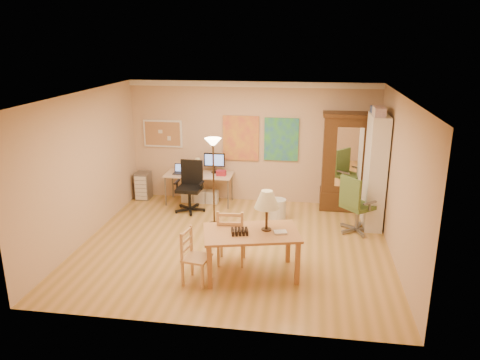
# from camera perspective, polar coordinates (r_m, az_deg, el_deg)

# --- Properties ---
(floor) EXTENTS (5.50, 5.50, 0.00)m
(floor) POSITION_cam_1_polar(r_m,az_deg,el_deg) (8.54, -0.69, -7.97)
(floor) COLOR #A8823B
(floor) RESTS_ON ground
(crown_molding) EXTENTS (5.50, 0.08, 0.12)m
(crown_molding) POSITION_cam_1_polar(r_m,az_deg,el_deg) (10.22, 1.52, 11.60)
(crown_molding) COLOR white
(crown_molding) RESTS_ON floor
(corkboard) EXTENTS (0.90, 0.04, 0.62)m
(corkboard) POSITION_cam_1_polar(r_m,az_deg,el_deg) (10.84, -9.39, 5.60)
(corkboard) COLOR tan
(corkboard) RESTS_ON floor
(art_panel_left) EXTENTS (0.80, 0.04, 1.00)m
(art_panel_left) POSITION_cam_1_polar(r_m,az_deg,el_deg) (10.44, 0.11, 5.12)
(art_panel_left) COLOR yellow
(art_panel_left) RESTS_ON floor
(art_panel_right) EXTENTS (0.75, 0.04, 0.95)m
(art_panel_right) POSITION_cam_1_polar(r_m,az_deg,el_deg) (10.35, 5.06, 4.94)
(art_panel_right) COLOR teal
(art_panel_right) RESTS_ON floor
(dining_table) EXTENTS (1.63, 1.20, 1.37)m
(dining_table) POSITION_cam_1_polar(r_m,az_deg,el_deg) (7.24, 2.07, -5.23)
(dining_table) COLOR #9C5433
(dining_table) RESTS_ON floor
(ladder_chair_back) EXTENTS (0.47, 0.45, 0.97)m
(ladder_chair_back) POSITION_cam_1_polar(r_m,az_deg,el_deg) (7.73, -1.07, -7.08)
(ladder_chair_back) COLOR tan
(ladder_chair_back) RESTS_ON floor
(ladder_chair_left) EXTENTS (0.44, 0.46, 0.85)m
(ladder_chair_left) POSITION_cam_1_polar(r_m,az_deg,el_deg) (7.23, -5.52, -9.44)
(ladder_chair_left) COLOR tan
(ladder_chair_left) RESTS_ON floor
(torchiere_lamp) EXTENTS (0.32, 0.32, 1.77)m
(torchiere_lamp) POSITION_cam_1_polar(r_m,az_deg,el_deg) (8.99, -3.29, 2.91)
(torchiere_lamp) COLOR #3A2817
(torchiere_lamp) RESTS_ON floor
(computer_desk) EXTENTS (1.50, 0.66, 1.14)m
(computer_desk) POSITION_cam_1_polar(r_m,az_deg,el_deg) (10.57, -4.80, -0.60)
(computer_desk) COLOR beige
(computer_desk) RESTS_ON floor
(office_chair_black) EXTENTS (0.67, 0.67, 1.09)m
(office_chair_black) POSITION_cam_1_polar(r_m,az_deg,el_deg) (10.13, -6.10, -2.17)
(office_chair_black) COLOR black
(office_chair_black) RESTS_ON floor
(office_chair_green) EXTENTS (0.72, 0.72, 1.13)m
(office_chair_green) POSITION_cam_1_polar(r_m,az_deg,el_deg) (9.26, 13.92, -4.43)
(office_chair_green) COLOR slate
(office_chair_green) RESTS_ON floor
(drawer_cart) EXTENTS (0.31, 0.38, 0.63)m
(drawer_cart) POSITION_cam_1_polar(r_m,az_deg,el_deg) (11.04, -11.70, -0.67)
(drawer_cart) COLOR slate
(drawer_cart) RESTS_ON floor
(armoire) EXTENTS (1.15, 0.54, 2.11)m
(armoire) POSITION_cam_1_polar(r_m,az_deg,el_deg) (10.27, 12.96, 1.41)
(armoire) COLOR #3A260F
(armoire) RESTS_ON floor
(bookshelf) EXTENTS (0.33, 0.89, 2.22)m
(bookshelf) POSITION_cam_1_polar(r_m,az_deg,el_deg) (9.44, 16.13, 0.97)
(bookshelf) COLOR white
(bookshelf) RESTS_ON floor
(wastebin) EXTENTS (0.35, 0.35, 0.43)m
(wastebin) POSITION_cam_1_polar(r_m,az_deg,el_deg) (9.66, 4.61, -3.59)
(wastebin) COLOR silver
(wastebin) RESTS_ON floor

